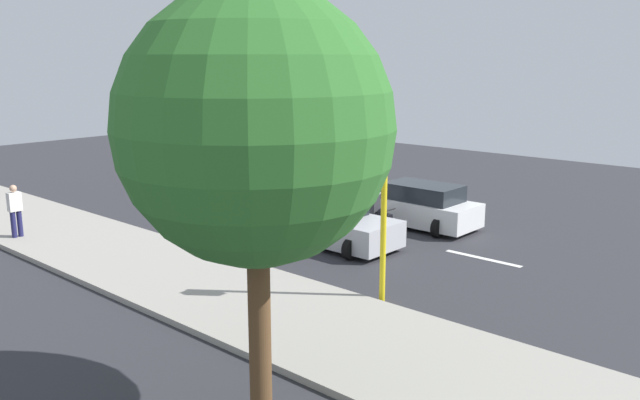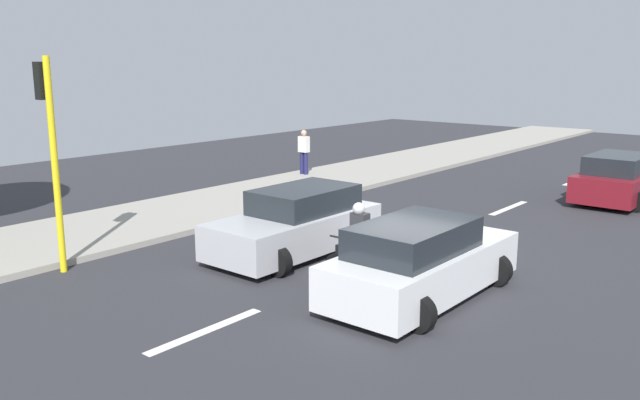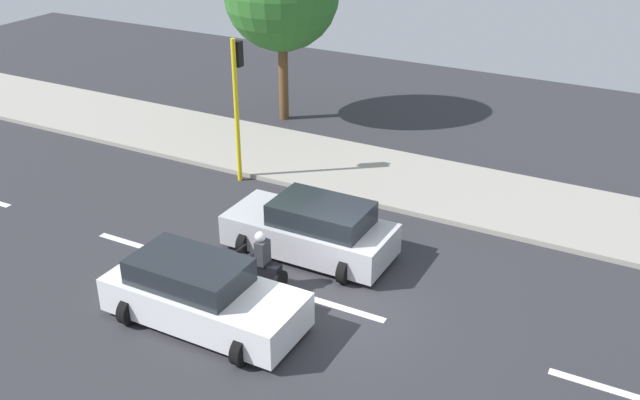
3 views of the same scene
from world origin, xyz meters
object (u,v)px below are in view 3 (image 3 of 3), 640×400
object	(u,v)px
car_white	(201,295)
motorcycle	(259,264)
traffic_light_corner	(237,90)
car_silver	(312,230)

from	to	relation	value
car_white	motorcycle	distance (m)	1.80
car_white	traffic_light_corner	distance (m)	7.91
car_silver	motorcycle	bearing A→B (deg)	169.71
car_white	motorcycle	bearing A→B (deg)	-11.78
motorcycle	traffic_light_corner	distance (m)	6.70
car_silver	traffic_light_corner	bearing A→B (deg)	54.26
car_silver	traffic_light_corner	size ratio (longest dim) A/B	0.96
car_silver	motorcycle	distance (m)	2.01
car_white	motorcycle	xyz separation A→B (m)	(1.77, -0.37, -0.07)
car_white	car_silver	world-z (taller)	same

